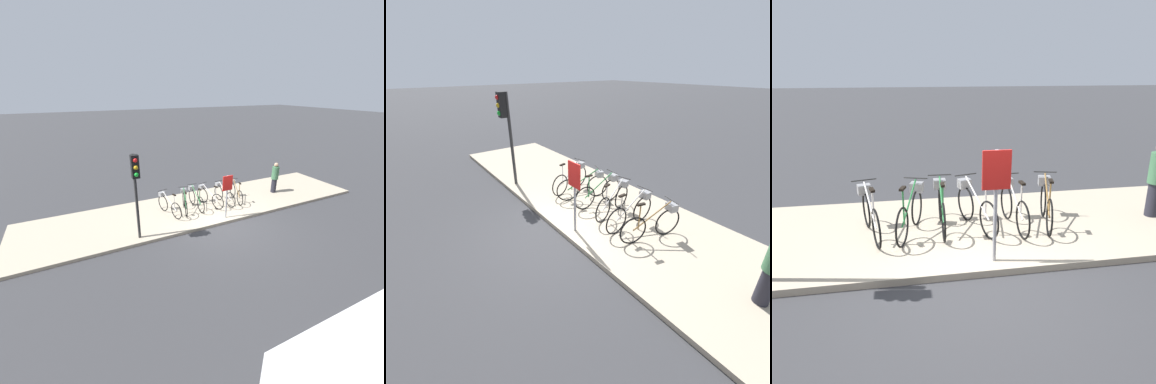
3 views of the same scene
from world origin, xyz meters
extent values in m
plane|color=#38383A|center=(0.00, 0.00, 0.00)|extent=(120.00, 120.00, 0.00)
cube|color=#B7A88E|center=(0.00, 1.73, 0.06)|extent=(15.35, 3.47, 0.12)
torus|color=black|center=(-1.55, 1.08, 0.47)|extent=(0.20, 0.69, 0.70)
torus|color=black|center=(-1.78, 2.02, 0.47)|extent=(0.20, 0.69, 0.70)
cylinder|color=silver|center=(-1.67, 1.55, 0.76)|extent=(0.26, 0.96, 0.60)
cylinder|color=silver|center=(-1.59, 1.21, 0.79)|extent=(0.04, 0.04, 0.63)
cube|color=black|center=(-1.59, 1.21, 1.13)|extent=(0.11, 0.21, 0.04)
cylinder|color=#262626|center=(-1.78, 2.02, 1.07)|extent=(0.45, 0.13, 0.02)
cube|color=gray|center=(-1.79, 2.07, 0.87)|extent=(0.28, 0.25, 0.18)
torus|color=black|center=(-1.12, 1.07, 0.47)|extent=(0.25, 0.68, 0.70)
torus|color=black|center=(-0.82, 1.99, 0.47)|extent=(0.25, 0.68, 0.70)
cylinder|color=#267238|center=(-0.97, 1.53, 0.76)|extent=(0.34, 0.95, 0.60)
cylinder|color=#267238|center=(-1.08, 1.20, 0.79)|extent=(0.04, 0.04, 0.63)
cube|color=black|center=(-1.08, 1.20, 1.13)|extent=(0.13, 0.21, 0.04)
cylinder|color=#262626|center=(-0.82, 1.99, 1.07)|extent=(0.44, 0.17, 0.02)
cube|color=gray|center=(-0.81, 2.04, 0.87)|extent=(0.29, 0.26, 0.18)
torus|color=black|center=(-0.40, 1.16, 0.47)|extent=(0.07, 0.70, 0.70)
torus|color=black|center=(-0.35, 2.13, 0.47)|extent=(0.07, 0.70, 0.70)
cylinder|color=#267238|center=(-0.37, 1.65, 0.76)|extent=(0.08, 0.99, 0.60)
cylinder|color=#267238|center=(-0.39, 1.30, 0.79)|extent=(0.03, 0.03, 0.63)
cube|color=black|center=(-0.39, 1.30, 1.13)|extent=(0.08, 0.20, 0.04)
cylinder|color=#262626|center=(-0.35, 2.13, 1.07)|extent=(0.46, 0.05, 0.02)
cube|color=gray|center=(-0.35, 2.18, 0.87)|extent=(0.25, 0.21, 0.18)
torus|color=black|center=(0.41, 1.13, 0.47)|extent=(0.22, 0.69, 0.70)
torus|color=black|center=(0.16, 2.06, 0.47)|extent=(0.22, 0.69, 0.70)
cylinder|color=silver|center=(0.29, 1.59, 0.76)|extent=(0.29, 0.96, 0.60)
cylinder|color=silver|center=(0.38, 1.25, 0.79)|extent=(0.04, 0.04, 0.63)
cube|color=black|center=(0.38, 1.25, 1.13)|extent=(0.12, 0.21, 0.04)
cylinder|color=#262626|center=(0.16, 2.06, 1.07)|extent=(0.45, 0.14, 0.02)
cube|color=gray|center=(0.15, 2.11, 0.87)|extent=(0.28, 0.26, 0.18)
torus|color=black|center=(1.01, 1.02, 0.47)|extent=(0.05, 0.70, 0.70)
torus|color=black|center=(0.99, 1.99, 0.47)|extent=(0.05, 0.70, 0.70)
cylinder|color=beige|center=(1.00, 1.50, 0.76)|extent=(0.06, 0.99, 0.60)
cylinder|color=beige|center=(1.01, 1.15, 0.79)|extent=(0.03, 0.03, 0.63)
cube|color=black|center=(1.01, 1.15, 1.13)|extent=(0.07, 0.20, 0.04)
cylinder|color=#262626|center=(0.99, 1.99, 1.07)|extent=(0.46, 0.03, 0.02)
cube|color=gray|center=(0.99, 2.04, 0.87)|extent=(0.24, 0.21, 0.18)
torus|color=black|center=(1.52, 1.04, 0.47)|extent=(0.22, 0.69, 0.70)
torus|color=black|center=(1.77, 1.98, 0.47)|extent=(0.22, 0.69, 0.70)
cylinder|color=olive|center=(1.65, 1.51, 0.76)|extent=(0.28, 0.96, 0.60)
cylinder|color=olive|center=(1.56, 1.17, 0.79)|extent=(0.04, 0.04, 0.63)
cube|color=black|center=(1.56, 1.17, 1.13)|extent=(0.12, 0.21, 0.04)
cylinder|color=#262626|center=(1.77, 1.98, 1.07)|extent=(0.45, 0.14, 0.02)
cube|color=gray|center=(1.79, 2.02, 0.87)|extent=(0.28, 0.26, 0.18)
cylinder|color=black|center=(-0.85, -6.40, 0.45)|extent=(0.90, 0.22, 0.90)
cylinder|color=#23232D|center=(4.01, 1.59, 0.47)|extent=(0.26, 0.26, 0.71)
cylinder|color=#3F724C|center=(4.01, 1.59, 1.14)|extent=(0.34, 0.34, 0.63)
sphere|color=tan|center=(4.01, 1.59, 1.56)|extent=(0.20, 0.20, 0.20)
cylinder|color=#2D2D2D|center=(-3.28, 0.35, 1.64)|extent=(0.10, 0.10, 3.04)
cube|color=black|center=(-3.28, 0.17, 2.79)|extent=(0.24, 0.20, 0.75)
sphere|color=red|center=(-3.28, 0.07, 3.01)|extent=(0.14, 0.14, 0.14)
sphere|color=gold|center=(-3.28, 0.07, 2.78)|extent=(0.14, 0.14, 0.14)
sphere|color=green|center=(-3.28, 0.07, 2.55)|extent=(0.14, 0.14, 0.14)
cylinder|color=#99999E|center=(0.30, 0.30, 1.02)|extent=(0.06, 0.06, 1.81)
cube|color=red|center=(0.30, 0.28, 1.63)|extent=(0.44, 0.03, 0.60)
camera|label=1|loc=(-5.05, -7.54, 5.06)|focal=24.00mm
camera|label=2|loc=(4.65, -2.88, 3.83)|focal=24.00mm
camera|label=3|loc=(-1.11, -4.88, 3.06)|focal=35.00mm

